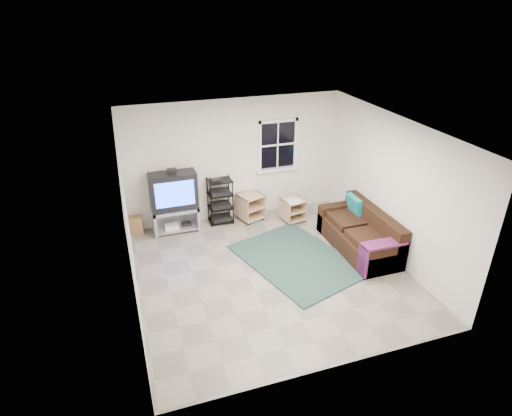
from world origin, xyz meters
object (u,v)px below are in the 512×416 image
object	(u,v)px
av_rack	(220,204)
side_table_left	(249,205)
tv_unit	(174,197)
side_table_right	(292,208)
sofa	(361,235)

from	to	relation	value
av_rack	side_table_left	bearing A→B (deg)	-2.05
tv_unit	av_rack	world-z (taller)	tv_unit
side_table_left	side_table_right	xyz separation A→B (m)	(0.86, -0.37, -0.02)
sofa	side_table_right	bearing A→B (deg)	117.57
tv_unit	side_table_right	bearing A→B (deg)	-7.85
av_rack	sofa	world-z (taller)	av_rack
side_table_right	sofa	distance (m)	1.70
tv_unit	sofa	bearing A→B (deg)	-29.59
tv_unit	sofa	world-z (taller)	tv_unit
side_table_left	sofa	world-z (taller)	sofa
side_table_left	sofa	xyz separation A→B (m)	(1.64, -1.87, -0.00)
tv_unit	av_rack	distance (m)	1.02
tv_unit	side_table_right	size ratio (longest dim) A/B	2.64
tv_unit	side_table_left	bearing A→B (deg)	1.06
av_rack	sofa	xyz separation A→B (m)	(2.28, -1.90, -0.13)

